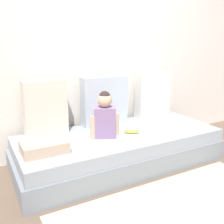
# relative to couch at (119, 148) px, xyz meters

# --- Properties ---
(ground_plane) EXTENTS (12.00, 12.00, 0.00)m
(ground_plane) POSITION_rel_couch_xyz_m (0.00, 0.00, -0.18)
(ground_plane) COLOR brown
(back_wall) EXTENTS (5.47, 0.10, 2.27)m
(back_wall) POSITION_rel_couch_xyz_m (0.00, 0.60, 0.96)
(back_wall) COLOR silver
(back_wall) RESTS_ON ground
(couch) EXTENTS (2.27, 0.94, 0.36)m
(couch) POSITION_rel_couch_xyz_m (0.00, 0.00, 0.00)
(couch) COLOR gray
(couch) RESTS_ON ground
(throw_pillow_left) EXTENTS (0.45, 0.16, 0.58)m
(throw_pillow_left) POSITION_rel_couch_xyz_m (-0.70, 0.37, 0.47)
(throw_pillow_left) COLOR beige
(throw_pillow_left) RESTS_ON couch
(throw_pillow_center) EXTENTS (0.55, 0.16, 0.58)m
(throw_pillow_center) POSITION_rel_couch_xyz_m (0.00, 0.37, 0.47)
(throw_pillow_center) COLOR #B2BCC6
(throw_pillow_center) RESTS_ON couch
(throw_pillow_right) EXTENTS (0.45, 0.16, 0.58)m
(throw_pillow_right) POSITION_rel_couch_xyz_m (0.70, 0.37, 0.48)
(throw_pillow_right) COLOR silver
(throw_pillow_right) RESTS_ON couch
(toddler) EXTENTS (0.33, 0.24, 0.49)m
(toddler) POSITION_rel_couch_xyz_m (-0.19, -0.02, 0.41)
(toddler) COLOR gray
(toddler) RESTS_ON couch
(banana) EXTENTS (0.17, 0.13, 0.04)m
(banana) POSITION_rel_couch_xyz_m (0.10, -0.07, 0.20)
(banana) COLOR yellow
(banana) RESTS_ON couch
(folded_blanket) EXTENTS (0.40, 0.28, 0.10)m
(folded_blanket) POSITION_rel_couch_xyz_m (-0.85, -0.12, 0.23)
(folded_blanket) COLOR tan
(folded_blanket) RESTS_ON couch
(floor_rug) EXTENTS (2.04, 1.00, 0.01)m
(floor_rug) POSITION_rel_couch_xyz_m (0.00, -1.02, -0.17)
(floor_rug) COLOR beige
(floor_rug) RESTS_ON ground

